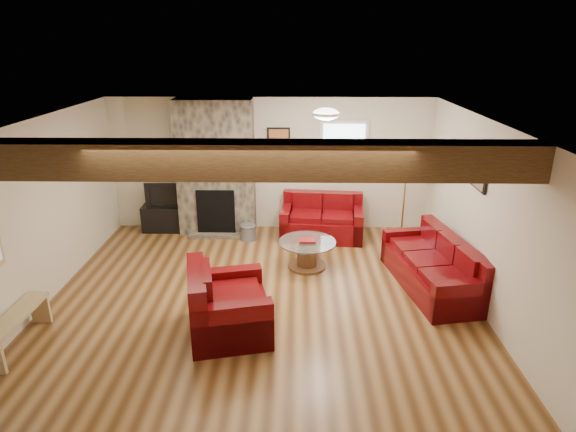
# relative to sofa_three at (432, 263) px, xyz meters

# --- Properties ---
(room) EXTENTS (8.00, 8.00, 8.00)m
(room) POSITION_rel_sofa_three_xyz_m (-2.48, -0.34, 0.87)
(room) COLOR #553416
(room) RESTS_ON ground
(floor) EXTENTS (6.00, 6.00, 0.00)m
(floor) POSITION_rel_sofa_three_xyz_m (-2.48, -0.34, -0.38)
(floor) COLOR #553416
(floor) RESTS_ON ground
(oak_beam) EXTENTS (6.00, 0.36, 0.38)m
(oak_beam) POSITION_rel_sofa_three_xyz_m (-2.48, -1.59, 1.93)
(oak_beam) COLOR #341C0F
(oak_beam) RESTS_ON room
(chimney_breast) EXTENTS (1.40, 0.67, 2.50)m
(chimney_breast) POSITION_rel_sofa_three_xyz_m (-3.48, 2.15, 0.84)
(chimney_breast) COLOR #353029
(chimney_breast) RESTS_ON floor
(back_window) EXTENTS (0.90, 0.08, 1.10)m
(back_window) POSITION_rel_sofa_three_xyz_m (-1.13, 2.37, 1.17)
(back_window) COLOR silver
(back_window) RESTS_ON room
(ceiling_dome) EXTENTS (0.40, 0.40, 0.18)m
(ceiling_dome) POSITION_rel_sofa_three_xyz_m (-1.58, 0.56, 2.06)
(ceiling_dome) COLOR white
(ceiling_dome) RESTS_ON room
(artwork_back) EXTENTS (0.42, 0.06, 0.52)m
(artwork_back) POSITION_rel_sofa_three_xyz_m (-2.33, 2.37, 1.32)
(artwork_back) COLOR black
(artwork_back) RESTS_ON room
(artwork_right) EXTENTS (0.06, 0.55, 0.42)m
(artwork_right) POSITION_rel_sofa_three_xyz_m (0.48, -0.04, 1.37)
(artwork_right) COLOR black
(artwork_right) RESTS_ON room
(sofa_three) EXTENTS (1.17, 2.10, 0.77)m
(sofa_three) POSITION_rel_sofa_three_xyz_m (0.00, 0.00, 0.00)
(sofa_three) COLOR #490506
(sofa_three) RESTS_ON floor
(loveseat) EXTENTS (1.56, 0.98, 0.79)m
(loveseat) POSITION_rel_sofa_three_xyz_m (-1.52, 1.89, 0.01)
(loveseat) COLOR #490506
(loveseat) RESTS_ON floor
(armchair_red) EXTENTS (1.17, 1.27, 0.88)m
(armchair_red) POSITION_rel_sofa_three_xyz_m (-2.83, -1.21, 0.06)
(armchair_red) COLOR #490506
(armchair_red) RESTS_ON floor
(coffee_table) EXTENTS (0.92, 0.92, 0.48)m
(coffee_table) POSITION_rel_sofa_three_xyz_m (-1.82, 0.63, -0.16)
(coffee_table) COLOR #4A2B17
(coffee_table) RESTS_ON floor
(tv_cabinet) EXTENTS (1.00, 0.40, 0.50)m
(tv_cabinet) POSITION_rel_sofa_three_xyz_m (-4.43, 2.19, -0.13)
(tv_cabinet) COLOR black
(tv_cabinet) RESTS_ON floor
(television) EXTENTS (0.81, 0.11, 0.47)m
(television) POSITION_rel_sofa_three_xyz_m (-4.43, 2.19, 0.35)
(television) COLOR black
(television) RESTS_ON tv_cabinet
(floor_lamp) EXTENTS (0.44, 0.44, 1.70)m
(floor_lamp) POSITION_rel_sofa_three_xyz_m (-0.10, 1.63, 1.07)
(floor_lamp) COLOR tan
(floor_lamp) RESTS_ON floor
(pine_bench) EXTENTS (0.26, 1.13, 0.42)m
(pine_bench) POSITION_rel_sofa_three_xyz_m (-5.31, -1.57, -0.17)
(pine_bench) COLOR tan
(pine_bench) RESTS_ON floor
(coal_bucket) EXTENTS (0.31, 0.31, 0.29)m
(coal_bucket) POSITION_rel_sofa_three_xyz_m (-2.88, 1.76, -0.24)
(coal_bucket) COLOR gray
(coal_bucket) RESTS_ON floor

